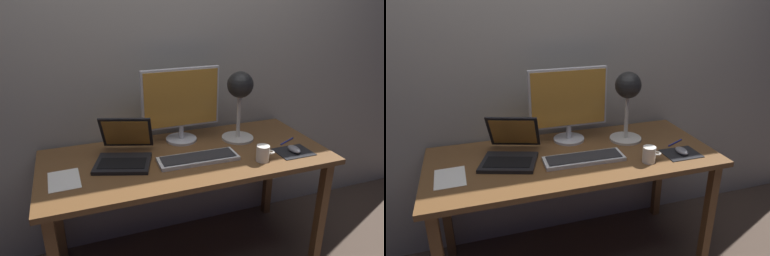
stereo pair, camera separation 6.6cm
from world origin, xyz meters
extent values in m
cube|color=#9E998E|center=(0.00, 0.40, 1.30)|extent=(4.80, 0.06, 2.60)
cube|color=brown|center=(0.00, 0.00, 0.72)|extent=(1.60, 0.70, 0.03)
cube|color=brown|center=(0.74, -0.29, 0.35)|extent=(0.05, 0.05, 0.71)
cube|color=brown|center=(-0.74, 0.29, 0.35)|extent=(0.05, 0.05, 0.71)
cube|color=brown|center=(0.74, 0.29, 0.35)|extent=(0.05, 0.05, 0.71)
cylinder|color=silver|center=(0.03, 0.21, 0.75)|extent=(0.19, 0.19, 0.01)
cylinder|color=silver|center=(0.03, 0.21, 0.79)|extent=(0.03, 0.03, 0.08)
cube|color=silver|center=(0.03, 0.21, 1.01)|extent=(0.47, 0.03, 0.35)
cube|color=gold|center=(0.03, 0.19, 1.01)|extent=(0.45, 0.00, 0.33)
cube|color=silver|center=(0.03, -0.08, 0.75)|extent=(0.44, 0.15, 0.02)
cube|color=#28282B|center=(0.03, -0.08, 0.76)|extent=(0.41, 0.12, 0.01)
cube|color=black|center=(-0.36, 0.00, 0.75)|extent=(0.34, 0.31, 0.02)
cube|color=black|center=(-0.37, -0.02, 0.76)|extent=(0.27, 0.20, 0.00)
cube|color=black|center=(-0.31, 0.15, 0.86)|extent=(0.31, 0.20, 0.21)
cube|color=gold|center=(-0.31, 0.15, 0.86)|extent=(0.27, 0.17, 0.18)
cylinder|color=beige|center=(0.37, 0.11, 0.75)|extent=(0.20, 0.20, 0.01)
cylinder|color=silver|center=(0.37, 0.11, 0.91)|extent=(0.02, 0.02, 0.30)
sphere|color=black|center=(0.37, 0.11, 1.09)|extent=(0.16, 0.16, 0.16)
sphere|color=#FFEAB2|center=(0.37, 0.10, 1.05)|extent=(0.05, 0.05, 0.05)
cube|color=black|center=(0.58, -0.17, 0.74)|extent=(0.20, 0.16, 0.00)
ellipsoid|color=slate|center=(0.58, -0.18, 0.76)|extent=(0.06, 0.10, 0.03)
cylinder|color=white|center=(0.36, -0.21, 0.78)|extent=(0.07, 0.07, 0.09)
torus|color=white|center=(0.41, -0.21, 0.78)|extent=(0.05, 0.05, 0.01)
cube|color=white|center=(-0.66, -0.06, 0.74)|extent=(0.15, 0.21, 0.00)
cylinder|color=#2633A5|center=(0.63, -0.04, 0.74)|extent=(0.13, 0.07, 0.01)
camera|label=1|loc=(-0.59, -1.69, 1.60)|focal=32.89mm
camera|label=2|loc=(-0.52, -1.71, 1.60)|focal=32.89mm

